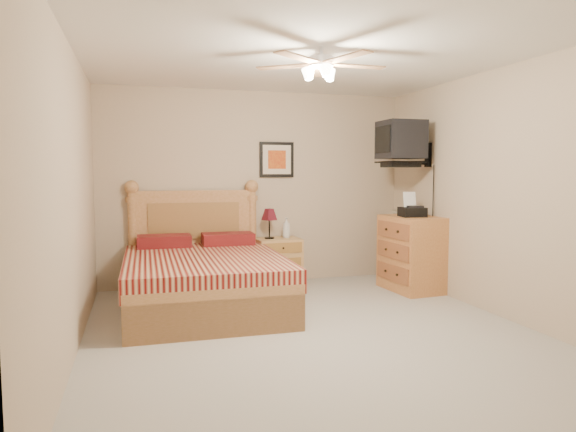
% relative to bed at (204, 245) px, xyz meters
% --- Properties ---
extents(floor, '(4.50, 4.50, 0.00)m').
position_rel_bed_xyz_m(floor, '(0.84, -1.12, -0.68)').
color(floor, '#9E998E').
rests_on(floor, ground).
extents(ceiling, '(4.00, 4.50, 0.04)m').
position_rel_bed_xyz_m(ceiling, '(0.84, -1.12, 1.82)').
color(ceiling, white).
rests_on(ceiling, ground).
extents(wall_back, '(4.00, 0.04, 2.50)m').
position_rel_bed_xyz_m(wall_back, '(0.84, 1.13, 0.57)').
color(wall_back, tan).
rests_on(wall_back, ground).
extents(wall_front, '(4.00, 0.04, 2.50)m').
position_rel_bed_xyz_m(wall_front, '(0.84, -3.37, 0.57)').
color(wall_front, tan).
rests_on(wall_front, ground).
extents(wall_left, '(0.04, 4.50, 2.50)m').
position_rel_bed_xyz_m(wall_left, '(-1.16, -1.12, 0.57)').
color(wall_left, tan).
rests_on(wall_left, ground).
extents(wall_right, '(0.04, 4.50, 2.50)m').
position_rel_bed_xyz_m(wall_right, '(2.84, -1.12, 0.57)').
color(wall_right, tan).
rests_on(wall_right, ground).
extents(bed, '(1.63, 2.13, 1.36)m').
position_rel_bed_xyz_m(bed, '(0.00, 0.00, 0.00)').
color(bed, '#A06F37').
rests_on(bed, ground).
extents(nightstand, '(0.58, 0.45, 0.61)m').
position_rel_bed_xyz_m(nightstand, '(1.06, 0.88, -0.38)').
color(nightstand, tan).
rests_on(nightstand, ground).
extents(table_lamp, '(0.28, 0.28, 0.38)m').
position_rel_bed_xyz_m(table_lamp, '(0.95, 0.91, 0.12)').
color(table_lamp, '#56111D').
rests_on(table_lamp, nightstand).
extents(lotion_bottle, '(0.12, 0.12, 0.26)m').
position_rel_bed_xyz_m(lotion_bottle, '(1.18, 0.92, 0.06)').
color(lotion_bottle, silver).
rests_on(lotion_bottle, nightstand).
extents(framed_picture, '(0.46, 0.04, 0.46)m').
position_rel_bed_xyz_m(framed_picture, '(1.11, 1.11, 0.94)').
color(framed_picture, black).
rests_on(framed_picture, wall_back).
extents(dresser, '(0.60, 0.82, 0.92)m').
position_rel_bed_xyz_m(dresser, '(2.57, 0.13, -0.22)').
color(dresser, '#A96032').
rests_on(dresser, ground).
extents(fax_machine, '(0.31, 0.33, 0.30)m').
position_rel_bed_xyz_m(fax_machine, '(2.53, 0.09, 0.39)').
color(fax_machine, black).
rests_on(fax_machine, dresser).
extents(magazine_lower, '(0.29, 0.34, 0.03)m').
position_rel_bed_xyz_m(magazine_lower, '(2.57, 0.43, 0.25)').
color(magazine_lower, '#B6AD94').
rests_on(magazine_lower, dresser).
extents(magazine_upper, '(0.32, 0.36, 0.02)m').
position_rel_bed_xyz_m(magazine_upper, '(2.59, 0.47, 0.28)').
color(magazine_upper, tan).
rests_on(magazine_upper, magazine_lower).
extents(wall_tv, '(0.56, 0.46, 0.58)m').
position_rel_bed_xyz_m(wall_tv, '(2.59, 0.22, 1.13)').
color(wall_tv, black).
rests_on(wall_tv, wall_right).
extents(ceiling_fan, '(1.14, 1.14, 0.28)m').
position_rel_bed_xyz_m(ceiling_fan, '(0.84, -1.32, 1.68)').
color(ceiling_fan, white).
rests_on(ceiling_fan, ceiling).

